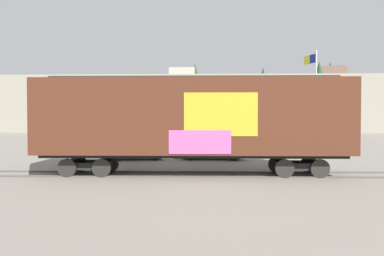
% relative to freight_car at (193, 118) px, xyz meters
% --- Properties ---
extents(ground_plane, '(260.00, 260.00, 0.00)m').
position_rel_freight_car_xyz_m(ground_plane, '(1.26, 0.00, -2.89)').
color(ground_plane, slate).
extents(track, '(60.01, 2.76, 0.08)m').
position_rel_freight_car_xyz_m(track, '(-0.32, 0.00, -2.85)').
color(track, '#4C4742').
rests_on(track, ground_plane).
extents(freight_car, '(15.45, 2.89, 5.04)m').
position_rel_freight_car_xyz_m(freight_car, '(0.00, 0.00, 0.00)').
color(freight_car, '#472316').
rests_on(freight_car, ground_plane).
extents(flagpole, '(0.76, 1.34, 9.05)m').
position_rel_freight_car_xyz_m(flagpole, '(10.61, 12.09, 2.80)').
color(flagpole, silver).
rests_on(flagpole, ground_plane).
extents(hillside, '(125.80, 38.19, 18.90)m').
position_rel_freight_car_xyz_m(hillside, '(1.31, 75.33, 4.12)').
color(hillside, gray).
rests_on(hillside, ground_plane).
extents(parked_car_black, '(4.30, 2.36, 1.70)m').
position_rel_freight_car_xyz_m(parked_car_black, '(-4.36, 6.27, -2.02)').
color(parked_car_black, black).
rests_on(parked_car_black, ground_plane).
extents(parked_car_blue, '(4.64, 2.12, 1.63)m').
position_rel_freight_car_xyz_m(parked_car_blue, '(1.23, 6.48, -2.07)').
color(parked_car_blue, navy).
rests_on(parked_car_blue, ground_plane).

